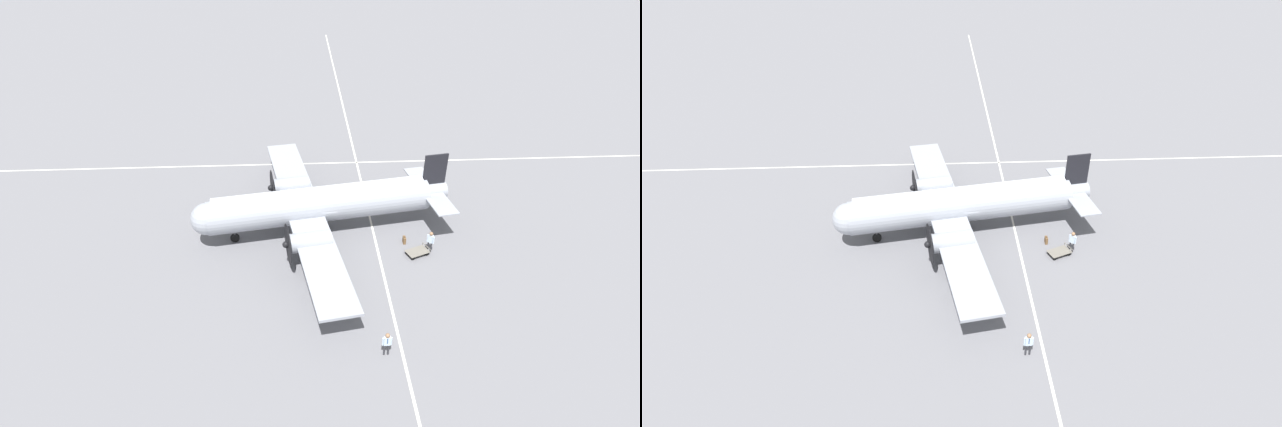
% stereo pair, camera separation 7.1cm
% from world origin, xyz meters
% --- Properties ---
extents(ground_plane, '(300.00, 300.00, 0.00)m').
position_xyz_m(ground_plane, '(0.00, 0.00, 0.00)').
color(ground_plane, slate).
extents(apron_line_eastwest, '(120.00, 0.16, 0.01)m').
position_xyz_m(apron_line_eastwest, '(0.00, -4.16, 0.00)').
color(apron_line_eastwest, silver).
rests_on(apron_line_eastwest, ground_plane).
extents(apron_line_northsouth, '(0.16, 120.00, 0.01)m').
position_xyz_m(apron_line_northsouth, '(11.26, 0.00, 0.00)').
color(apron_line_northsouth, silver).
rests_on(apron_line_northsouth, ground_plane).
extents(airliner_main, '(23.06, 19.69, 5.68)m').
position_xyz_m(airliner_main, '(-0.06, 0.39, 2.49)').
color(airliner_main, '#9399A3').
rests_on(airliner_main, ground_plane).
extents(crew_foreground, '(0.27, 0.58, 1.69)m').
position_xyz_m(crew_foreground, '(-12.47, -3.17, 1.03)').
color(crew_foreground, '#2D2D33').
rests_on(crew_foreground, ground_plane).
extents(passenger_boarding, '(0.42, 0.48, 1.73)m').
position_xyz_m(passenger_boarding, '(-3.01, -7.93, 1.06)').
color(passenger_boarding, '#2D2D33').
rests_on(passenger_boarding, ground_plane).
extents(suitcase_near_door, '(0.46, 0.19, 0.56)m').
position_xyz_m(suitcase_near_door, '(-1.89, -6.28, 0.26)').
color(suitcase_near_door, brown).
rests_on(suitcase_near_door, ground_plane).
extents(baggage_cart, '(1.54, 1.87, 0.56)m').
position_xyz_m(baggage_cart, '(-3.37, -6.98, 0.27)').
color(baggage_cart, '#6B665B').
rests_on(baggage_cart, ground_plane).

